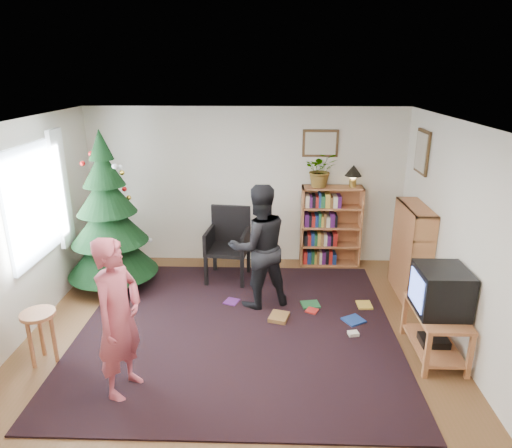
{
  "coord_description": "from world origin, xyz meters",
  "views": [
    {
      "loc": [
        0.38,
        -4.57,
        3.04
      ],
      "look_at": [
        0.2,
        1.1,
        1.1
      ],
      "focal_mm": 32.0,
      "sensor_mm": 36.0,
      "label": 1
    }
  ],
  "objects_px": {
    "bookshelf_back": "(331,225)",
    "person_standing": "(119,318)",
    "tv_stand": "(435,329)",
    "table_lamp": "(353,172)",
    "armchair": "(228,240)",
    "potted_plant": "(321,170)",
    "stool": "(39,324)",
    "christmas_tree": "(109,225)",
    "person_by_chair": "(259,247)",
    "picture_right": "(422,152)",
    "crt_tv": "(441,290)",
    "picture_back": "(320,143)",
    "bookshelf_right": "(411,250)"
  },
  "relations": [
    {
      "from": "bookshelf_back",
      "to": "person_standing",
      "type": "height_order",
      "value": "person_standing"
    },
    {
      "from": "tv_stand",
      "to": "table_lamp",
      "type": "height_order",
      "value": "table_lamp"
    },
    {
      "from": "armchair",
      "to": "potted_plant",
      "type": "relative_size",
      "value": 2.02
    },
    {
      "from": "stool",
      "to": "person_standing",
      "type": "distance_m",
      "value": 1.17
    },
    {
      "from": "christmas_tree",
      "to": "tv_stand",
      "type": "bearing_deg",
      "value": -20.61
    },
    {
      "from": "tv_stand",
      "to": "person_by_chair",
      "type": "relative_size",
      "value": 0.53
    },
    {
      "from": "potted_plant",
      "to": "bookshelf_back",
      "type": "bearing_deg",
      "value": 0.0
    },
    {
      "from": "picture_right",
      "to": "tv_stand",
      "type": "distance_m",
      "value": 2.51
    },
    {
      "from": "bookshelf_back",
      "to": "person_by_chair",
      "type": "distance_m",
      "value": 1.79
    },
    {
      "from": "picture_right",
      "to": "crt_tv",
      "type": "xyz_separation_m",
      "value": [
        -0.26,
        -1.89,
        -1.15
      ]
    },
    {
      "from": "person_standing",
      "to": "crt_tv",
      "type": "bearing_deg",
      "value": -60.7
    },
    {
      "from": "picture_right",
      "to": "stool",
      "type": "height_order",
      "value": "picture_right"
    },
    {
      "from": "christmas_tree",
      "to": "person_by_chair",
      "type": "height_order",
      "value": "christmas_tree"
    },
    {
      "from": "crt_tv",
      "to": "armchair",
      "type": "xyz_separation_m",
      "value": [
        -2.46,
        1.96,
        -0.2
      ]
    },
    {
      "from": "crt_tv",
      "to": "table_lamp",
      "type": "height_order",
      "value": "table_lamp"
    },
    {
      "from": "crt_tv",
      "to": "table_lamp",
      "type": "bearing_deg",
      "value": 102.66
    },
    {
      "from": "tv_stand",
      "to": "crt_tv",
      "type": "xyz_separation_m",
      "value": [
        -0.0,
        -0.0,
        0.47
      ]
    },
    {
      "from": "bookshelf_back",
      "to": "crt_tv",
      "type": "height_order",
      "value": "bookshelf_back"
    },
    {
      "from": "picture_back",
      "to": "bookshelf_right",
      "type": "bearing_deg",
      "value": -44.27
    },
    {
      "from": "crt_tv",
      "to": "table_lamp",
      "type": "relative_size",
      "value": 1.62
    },
    {
      "from": "armchair",
      "to": "picture_back",
      "type": "bearing_deg",
      "value": 32.23
    },
    {
      "from": "bookshelf_right",
      "to": "potted_plant",
      "type": "xyz_separation_m",
      "value": [
        -1.18,
        1.03,
        0.9
      ]
    },
    {
      "from": "christmas_tree",
      "to": "person_standing",
      "type": "distance_m",
      "value": 2.4
    },
    {
      "from": "bookshelf_right",
      "to": "table_lamp",
      "type": "relative_size",
      "value": 3.73
    },
    {
      "from": "picture_back",
      "to": "bookshelf_back",
      "type": "distance_m",
      "value": 1.31
    },
    {
      "from": "crt_tv",
      "to": "picture_right",
      "type": "bearing_deg",
      "value": 82.23
    },
    {
      "from": "stool",
      "to": "table_lamp",
      "type": "bearing_deg",
      "value": 36.43
    },
    {
      "from": "stool",
      "to": "table_lamp",
      "type": "height_order",
      "value": "table_lamp"
    },
    {
      "from": "picture_back",
      "to": "bookshelf_right",
      "type": "height_order",
      "value": "picture_back"
    },
    {
      "from": "picture_right",
      "to": "tv_stand",
      "type": "bearing_deg",
      "value": -97.69
    },
    {
      "from": "picture_back",
      "to": "tv_stand",
      "type": "bearing_deg",
      "value": -67.74
    },
    {
      "from": "tv_stand",
      "to": "crt_tv",
      "type": "bearing_deg",
      "value": -180.0
    },
    {
      "from": "picture_right",
      "to": "crt_tv",
      "type": "bearing_deg",
      "value": -97.77
    },
    {
      "from": "picture_back",
      "to": "table_lamp",
      "type": "xyz_separation_m",
      "value": [
        0.51,
        -0.13,
        -0.42
      ]
    },
    {
      "from": "christmas_tree",
      "to": "bookshelf_right",
      "type": "relative_size",
      "value": 1.76
    },
    {
      "from": "christmas_tree",
      "to": "stool",
      "type": "bearing_deg",
      "value": -95.96
    },
    {
      "from": "bookshelf_back",
      "to": "potted_plant",
      "type": "distance_m",
      "value": 0.93
    },
    {
      "from": "potted_plant",
      "to": "tv_stand",
      "type": "bearing_deg",
      "value": -66.86
    },
    {
      "from": "picture_right",
      "to": "armchair",
      "type": "bearing_deg",
      "value": 178.51
    },
    {
      "from": "picture_back",
      "to": "armchair",
      "type": "bearing_deg",
      "value": -154.76
    },
    {
      "from": "bookshelf_back",
      "to": "crt_tv",
      "type": "xyz_separation_m",
      "value": [
        0.86,
        -2.48,
        0.13
      ]
    },
    {
      "from": "picture_right",
      "to": "bookshelf_back",
      "type": "xyz_separation_m",
      "value": [
        -1.11,
        0.59,
        -1.29
      ]
    },
    {
      "from": "bookshelf_right",
      "to": "tv_stand",
      "type": "relative_size",
      "value": 1.46
    },
    {
      "from": "table_lamp",
      "to": "bookshelf_back",
      "type": "bearing_deg",
      "value": -180.0
    },
    {
      "from": "person_by_chair",
      "to": "table_lamp",
      "type": "distance_m",
      "value": 2.1
    },
    {
      "from": "stool",
      "to": "picture_right",
      "type": "bearing_deg",
      "value": 25.42
    },
    {
      "from": "bookshelf_right",
      "to": "picture_back",
      "type": "bearing_deg",
      "value": 45.73
    },
    {
      "from": "table_lamp",
      "to": "christmas_tree",
      "type": "bearing_deg",
      "value": -165.07
    },
    {
      "from": "christmas_tree",
      "to": "stool",
      "type": "height_order",
      "value": "christmas_tree"
    },
    {
      "from": "tv_stand",
      "to": "crt_tv",
      "type": "relative_size",
      "value": 1.57
    }
  ]
}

